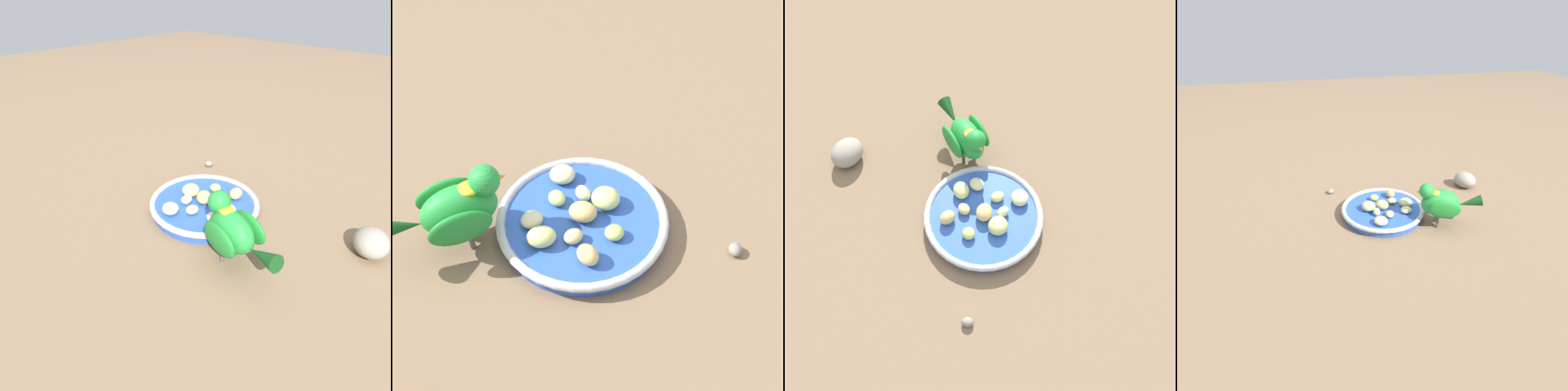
{
  "view_description": "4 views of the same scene",
  "coord_description": "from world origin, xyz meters",
  "views": [
    {
      "loc": [
        -0.4,
        0.43,
        0.4
      ],
      "look_at": [
        -0.01,
        0.03,
        0.04
      ],
      "focal_mm": 30.82,
      "sensor_mm": 36.0,
      "label": 1
    },
    {
      "loc": [
        -0.32,
        -0.36,
        0.59
      ],
      "look_at": [
        -0.01,
        0.02,
        0.05
      ],
      "focal_mm": 53.43,
      "sensor_mm": 36.0,
      "label": 2
    },
    {
      "loc": [
        0.26,
        -0.27,
        0.74
      ],
      "look_at": [
        -0.05,
        0.02,
        0.05
      ],
      "focal_mm": 41.01,
      "sensor_mm": 36.0,
      "label": 3
    },
    {
      "loc": [
        0.18,
        0.74,
        0.49
      ],
      "look_at": [
        0.0,
        -0.0,
        0.06
      ],
      "focal_mm": 30.59,
      "sensor_mm": 36.0,
      "label": 4
    }
  ],
  "objects": [
    {
      "name": "ground_plane",
      "position": [
        0.0,
        0.0,
        0.0
      ],
      "size": [
        4.0,
        4.0,
        0.0
      ],
      "primitive_type": "plane",
      "color": "#7A6047"
    },
    {
      "name": "rock_large",
      "position": [
        -0.31,
        -0.09,
        0.02
      ],
      "size": [
        0.08,
        0.09,
        0.05
      ],
      "primitive_type": "ellipsoid",
      "rotation": [
        0.0,
        0.0,
        5.06
      ],
      "color": "gray",
      "rests_on": "ground_plane"
    },
    {
      "name": "apple_piece_4",
      "position": [
        -0.08,
        0.04,
        0.03
      ],
      "size": [
        0.03,
        0.03,
        0.02
      ],
      "primitive_type": "ellipsoid",
      "rotation": [
        0.0,
        0.0,
        6.27
      ],
      "color": "beige",
      "rests_on": "feeding_bowl"
    },
    {
      "name": "apple_piece_2",
      "position": [
        -0.01,
        -0.04,
        0.03
      ],
      "size": [
        0.03,
        0.03,
        0.02
      ],
      "primitive_type": "ellipsoid",
      "rotation": [
        0.0,
        0.0,
        5.97
      ],
      "color": "#B2CC66",
      "rests_on": "feeding_bowl"
    },
    {
      "name": "feeding_bowl",
      "position": [
        -0.02,
        0.01,
        0.01
      ],
      "size": [
        0.22,
        0.22,
        0.03
      ],
      "color": "#2D56B7",
      "rests_on": "ground_plane"
    },
    {
      "name": "parrot",
      "position": [
        -0.15,
        0.09,
        0.07
      ],
      "size": [
        0.17,
        0.09,
        0.12
      ],
      "rotation": [
        0.0,
        0.0,
        -0.26
      ],
      "color": "#59544C",
      "rests_on": "ground_plane"
    },
    {
      "name": "apple_piece_5",
      "position": [
        -0.0,
        0.08,
        0.03
      ],
      "size": [
        0.05,
        0.05,
        0.02
      ],
      "primitive_type": "ellipsoid",
      "rotation": [
        0.0,
        0.0,
        5.62
      ],
      "color": "beige",
      "rests_on": "feeding_bowl"
    },
    {
      "name": "apple_piece_9",
      "position": [
        -0.05,
        -0.01,
        0.03
      ],
      "size": [
        0.03,
        0.02,
        0.02
      ],
      "primitive_type": "ellipsoid",
      "rotation": [
        0.0,
        0.0,
        3.02
      ],
      "color": "#E5C67F",
      "rests_on": "feeding_bowl"
    },
    {
      "name": "pebble_0",
      "position": [
        0.1,
        -0.14,
        0.01
      ],
      "size": [
        0.03,
        0.03,
        0.01
      ],
      "primitive_type": "ellipsoid",
      "rotation": [
        0.0,
        0.0,
        0.77
      ],
      "color": "gray",
      "rests_on": "ground_plane"
    },
    {
      "name": "apple_piece_1",
      "position": [
        -0.06,
        -0.05,
        0.03
      ],
      "size": [
        0.02,
        0.03,
        0.02
      ],
      "primitive_type": "ellipsoid",
      "rotation": [
        0.0,
        0.0,
        1.54
      ],
      "color": "tan",
      "rests_on": "feeding_bowl"
    },
    {
      "name": "apple_piece_6",
      "position": [
        -0.09,
        0.01,
        0.03
      ],
      "size": [
        0.05,
        0.04,
        0.02
      ],
      "primitive_type": "ellipsoid",
      "rotation": [
        0.0,
        0.0,
        5.77
      ],
      "color": "#C6D17A",
      "rests_on": "feeding_bowl"
    },
    {
      "name": "apple_piece_3",
      "position": [
        -0.03,
        0.05,
        0.03
      ],
      "size": [
        0.03,
        0.03,
        0.02
      ],
      "primitive_type": "ellipsoid",
      "rotation": [
        0.0,
        0.0,
        1.34
      ],
      "color": "#C6D17A",
      "rests_on": "feeding_bowl"
    },
    {
      "name": "apple_piece_8",
      "position": [
        0.02,
        0.01,
        0.03
      ],
      "size": [
        0.05,
        0.05,
        0.03
      ],
      "primitive_type": "ellipsoid",
      "rotation": [
        0.0,
        0.0,
        1.98
      ],
      "color": "#C6D17A",
      "rests_on": "feeding_bowl"
    },
    {
      "name": "apple_piece_0",
      "position": [
        -0.02,
        0.01,
        0.03
      ],
      "size": [
        0.05,
        0.05,
        0.02
      ],
      "primitive_type": "ellipsoid",
      "rotation": [
        0.0,
        0.0,
        5.36
      ],
      "color": "tan",
      "rests_on": "feeding_bowl"
    },
    {
      "name": "apple_piece_7",
      "position": [
        -0.0,
        0.04,
        0.03
      ],
      "size": [
        0.02,
        0.03,
        0.02
      ],
      "primitive_type": "ellipsoid",
      "rotation": [
        0.0,
        0.0,
        4.58
      ],
      "color": "beige",
      "rests_on": "feeding_bowl"
    }
  ]
}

